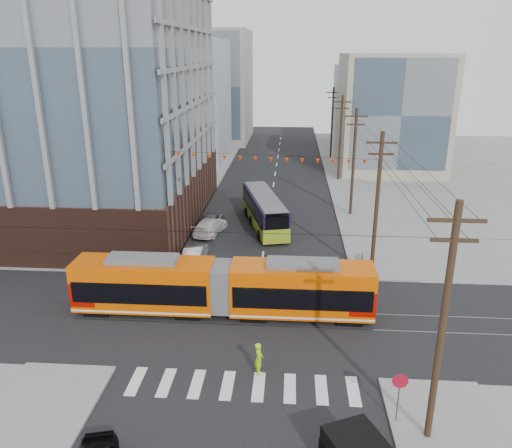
{
  "coord_description": "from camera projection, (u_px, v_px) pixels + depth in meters",
  "views": [
    {
      "loc": [
        2.2,
        -24.31,
        16.24
      ],
      "look_at": [
        -0.27,
        10.04,
        4.29
      ],
      "focal_mm": 35.0,
      "sensor_mm": 36.0,
      "label": 1
    }
  ],
  "objects": [
    {
      "name": "bg_bldg_nw_near",
      "position": [
        166.0,
        102.0,
        75.58
      ],
      "size": [
        18.0,
        16.0,
        18.0
      ],
      "primitive_type": "cube",
      "color": "#8C99A5",
      "rests_on": "ground"
    },
    {
      "name": "office_building",
      "position": [
        36.0,
        73.0,
        46.85
      ],
      "size": [
        30.0,
        25.0,
        28.6
      ],
      "primitive_type": "cube",
      "color": "#381E16",
      "rests_on": "ground"
    },
    {
      "name": "bg_bldg_ne_far",
      "position": [
        381.0,
        106.0,
        88.95
      ],
      "size": [
        16.0,
        16.0,
        14.0
      ],
      "primitive_type": "cube",
      "color": "#8C99A5",
      "rests_on": "ground"
    },
    {
      "name": "parked_car_white",
      "position": [
        210.0,
        226.0,
        46.77
      ],
      "size": [
        3.07,
        5.38,
        1.47
      ],
      "primitive_type": "imported",
      "rotation": [
        0.0,
        0.0,
        2.93
      ],
      "color": "silver",
      "rests_on": "ground"
    },
    {
      "name": "utility_pole_far",
      "position": [
        332.0,
        123.0,
        78.77
      ],
      "size": [
        0.3,
        0.3,
        11.0
      ],
      "primitive_type": "cylinder",
      "color": "black",
      "rests_on": "ground"
    },
    {
      "name": "bg_bldg_ne_near",
      "position": [
        391.0,
        113.0,
        69.91
      ],
      "size": [
        14.0,
        14.0,
        16.0
      ],
      "primitive_type": "cube",
      "color": "gray",
      "rests_on": "ground"
    },
    {
      "name": "ground",
      "position": [
        248.0,
        353.0,
        28.38
      ],
      "size": [
        160.0,
        160.0,
        0.0
      ],
      "primitive_type": "plane",
      "color": "slate"
    },
    {
      "name": "parked_car_grey",
      "position": [
        211.0,
        220.0,
        48.84
      ],
      "size": [
        2.14,
        4.49,
        1.24
      ],
      "primitive_type": "imported",
      "rotation": [
        0.0,
        0.0,
        3.12
      ],
      "color": "#515256",
      "rests_on": "ground"
    },
    {
      "name": "stop_sign",
      "position": [
        398.0,
        401.0,
        22.63
      ],
      "size": [
        0.77,
        0.77,
        2.49
      ],
      "primitive_type": null,
      "rotation": [
        0.0,
        0.0,
        -0.02
      ],
      "color": "#AC0C20",
      "rests_on": "ground"
    },
    {
      "name": "city_bus",
      "position": [
        264.0,
        210.0,
        48.49
      ],
      "size": [
        5.2,
        11.57,
        3.21
      ],
      "primitive_type": null,
      "rotation": [
        0.0,
        0.0,
        0.25
      ],
      "color": "black",
      "rests_on": "ground"
    },
    {
      "name": "pedestrian",
      "position": [
        259.0,
        359.0,
        26.21
      ],
      "size": [
        0.52,
        0.73,
        1.88
      ],
      "primitive_type": "imported",
      "rotation": [
        0.0,
        0.0,
        1.68
      ],
      "color": "#A2DB0E",
      "rests_on": "ground"
    },
    {
      "name": "jersey_barrier",
      "position": [
        367.0,
        266.0,
        38.94
      ],
      "size": [
        1.28,
        4.14,
        0.82
      ],
      "primitive_type": "cube",
      "rotation": [
        0.0,
        0.0,
        -0.09
      ],
      "color": "slate",
      "rests_on": "ground"
    },
    {
      "name": "parked_car_silver",
      "position": [
        195.0,
        254.0,
        40.45
      ],
      "size": [
        1.57,
        4.33,
        1.42
      ],
      "primitive_type": "imported",
      "rotation": [
        0.0,
        0.0,
        3.12
      ],
      "color": "silver",
      "rests_on": "ground"
    },
    {
      "name": "streetcar",
      "position": [
        222.0,
        287.0,
        32.09
      ],
      "size": [
        19.24,
        2.72,
        3.71
      ],
      "primitive_type": null,
      "rotation": [
        0.0,
        0.0,
        0.0
      ],
      "color": "#D34C00",
      "rests_on": "ground"
    },
    {
      "name": "bg_bldg_nw_far",
      "position": [
        207.0,
        86.0,
        93.89
      ],
      "size": [
        16.0,
        18.0,
        20.0
      ],
      "primitive_type": "cube",
      "color": "gray",
      "rests_on": "ground"
    },
    {
      "name": "utility_pole_near",
      "position": [
        442.0,
        329.0,
        20.35
      ],
      "size": [
        0.3,
        0.3,
        11.0
      ],
      "primitive_type": "cylinder",
      "color": "black",
      "rests_on": "ground"
    }
  ]
}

